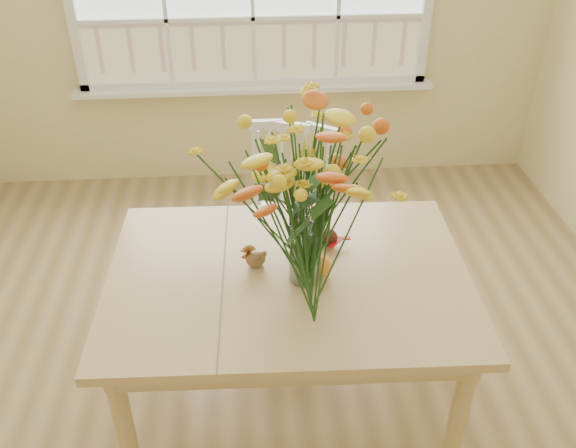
{
  "coord_description": "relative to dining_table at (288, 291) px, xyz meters",
  "views": [
    {
      "loc": [
        -0.08,
        -1.75,
        2.25
      ],
      "look_at": [
        0.06,
        0.12,
        0.97
      ],
      "focal_mm": 38.0,
      "sensor_mm": 36.0,
      "label": 1
    }
  ],
  "objects": [
    {
      "name": "windsor_chair",
      "position": [
        0.06,
        0.8,
        -0.13
      ],
      "size": [
        0.55,
        0.53,
        0.96
      ],
      "rotation": [
        0.0,
        0.0,
        -0.3
      ],
      "color": "white",
      "rests_on": "floor"
    },
    {
      "name": "turkey_figurine",
      "position": [
        -0.12,
        0.05,
        0.13
      ],
      "size": [
        0.09,
        0.07,
        0.1
      ],
      "rotation": [
        0.0,
        0.0,
        0.19
      ],
      "color": "#CCB78C",
      "rests_on": "dining_table"
    },
    {
      "name": "dark_gourd",
      "position": [
        0.18,
        0.17,
        0.13
      ],
      "size": [
        0.13,
        0.08,
        0.07
      ],
      "color": "#38160F",
      "rests_on": "dining_table"
    },
    {
      "name": "floor",
      "position": [
        -0.06,
        -0.1,
        -0.67
      ],
      "size": [
        4.0,
        4.5,
        0.01
      ],
      "primitive_type": "cube",
      "color": "olive",
      "rests_on": "ground"
    },
    {
      "name": "pumpkin",
      "position": [
        0.12,
        -0.01,
        0.13
      ],
      "size": [
        0.1,
        0.1,
        0.08
      ],
      "primitive_type": "ellipsoid",
      "color": "orange",
      "rests_on": "dining_table"
    },
    {
      "name": "dining_table",
      "position": [
        0.0,
        0.0,
        0.0
      ],
      "size": [
        1.44,
        1.05,
        0.75
      ],
      "rotation": [
        0.0,
        0.0,
        -0.03
      ],
      "color": "tan",
      "rests_on": "floor"
    },
    {
      "name": "flower_vase",
      "position": [
        0.06,
        -0.03,
        0.51
      ],
      "size": [
        0.58,
        0.58,
        0.69
      ],
      "color": "white",
      "rests_on": "dining_table"
    }
  ]
}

